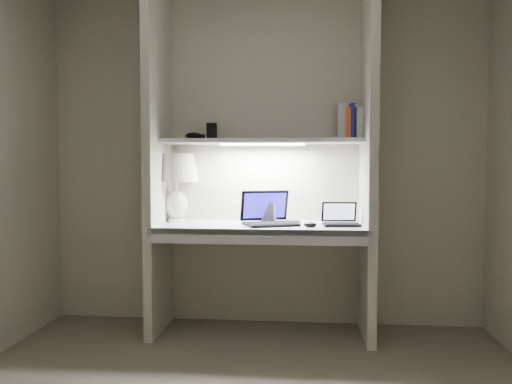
# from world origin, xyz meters

# --- Properties ---
(back_wall) EXTENTS (3.20, 0.01, 2.50)m
(back_wall) POSITION_xyz_m (0.00, 1.50, 1.25)
(back_wall) COLOR beige
(back_wall) RESTS_ON floor
(alcove_panel_left) EXTENTS (0.06, 0.55, 2.50)m
(alcove_panel_left) POSITION_xyz_m (-0.73, 1.23, 1.25)
(alcove_panel_left) COLOR beige
(alcove_panel_left) RESTS_ON floor
(alcove_panel_right) EXTENTS (0.06, 0.55, 2.50)m
(alcove_panel_right) POSITION_xyz_m (0.73, 1.23, 1.25)
(alcove_panel_right) COLOR beige
(alcove_panel_right) RESTS_ON floor
(desk) EXTENTS (1.40, 0.55, 0.04)m
(desk) POSITION_xyz_m (0.00, 1.23, 0.75)
(desk) COLOR white
(desk) RESTS_ON alcove_panel_left
(desk_apron) EXTENTS (1.46, 0.03, 0.10)m
(desk_apron) POSITION_xyz_m (0.00, 0.96, 0.72)
(desk_apron) COLOR silver
(desk_apron) RESTS_ON desk
(shelf) EXTENTS (1.40, 0.36, 0.03)m
(shelf) POSITION_xyz_m (0.00, 1.32, 1.35)
(shelf) COLOR silver
(shelf) RESTS_ON back_wall
(strip_light) EXTENTS (0.60, 0.04, 0.02)m
(strip_light) POSITION_xyz_m (0.00, 1.32, 1.33)
(strip_light) COLOR white
(strip_light) RESTS_ON shelf
(table_lamp) EXTENTS (0.34, 0.34, 0.49)m
(table_lamp) POSITION_xyz_m (-0.64, 1.36, 1.10)
(table_lamp) COLOR white
(table_lamp) RESTS_ON desk
(laptop_main) EXTENTS (0.43, 0.40, 0.23)m
(laptop_main) POSITION_xyz_m (0.05, 1.21, 0.82)
(laptop_main) COLOR black
(laptop_main) RESTS_ON desk
(laptop_netbook) EXTENTS (0.26, 0.23, 0.16)m
(laptop_netbook) POSITION_xyz_m (0.54, 1.22, 0.81)
(laptop_netbook) COLOR black
(laptop_netbook) RESTS_ON desk
(speaker) EXTENTS (0.12, 0.09, 0.14)m
(speaker) POSITION_xyz_m (0.04, 1.34, 0.84)
(speaker) COLOR silver
(speaker) RESTS_ON desk
(mouse) EXTENTS (0.11, 0.09, 0.03)m
(mouse) POSITION_xyz_m (0.34, 1.08, 0.79)
(mouse) COLOR black
(mouse) RESTS_ON desk
(cable_coil) EXTENTS (0.10, 0.10, 0.01)m
(cable_coil) POSITION_xyz_m (0.23, 1.34, 0.78)
(cable_coil) COLOR black
(cable_coil) RESTS_ON desk
(sticky_note) EXTENTS (0.09, 0.09, 0.00)m
(sticky_note) POSITION_xyz_m (-0.49, 1.27, 0.77)
(sticky_note) COLOR gold
(sticky_note) RESTS_ON desk
(book_row) EXTENTS (0.23, 0.16, 0.25)m
(book_row) POSITION_xyz_m (0.65, 1.36, 1.48)
(book_row) COLOR silver
(book_row) RESTS_ON shelf
(shelf_box) EXTENTS (0.07, 0.05, 0.12)m
(shelf_box) POSITION_xyz_m (-0.38, 1.40, 1.43)
(shelf_box) COLOR black
(shelf_box) RESTS_ON shelf
(shelf_gadget) EXTENTS (0.14, 0.12, 0.05)m
(shelf_gadget) POSITION_xyz_m (-0.50, 1.36, 1.39)
(shelf_gadget) COLOR black
(shelf_gadget) RESTS_ON shelf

